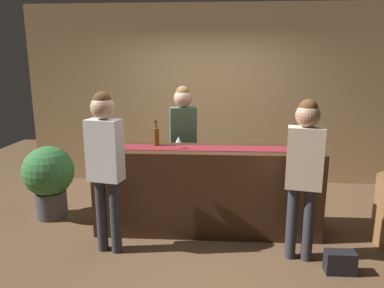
{
  "coord_description": "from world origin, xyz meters",
  "views": [
    {
      "loc": [
        0.07,
        -3.95,
        1.93
      ],
      "look_at": [
        -0.17,
        0.0,
        1.05
      ],
      "focal_mm": 32.99,
      "sensor_mm": 36.0,
      "label": 1
    }
  ],
  "objects_px": {
    "wine_bottle_amber": "(156,137)",
    "handbag": "(340,262)",
    "wine_glass_mid_counter": "(179,140)",
    "customer_browsing": "(105,156)",
    "wine_glass_near_customer": "(308,139)",
    "potted_plant_tall": "(49,177)",
    "wine_bottle_green": "(294,141)",
    "bartender": "(183,135)",
    "customer_sipping": "(304,164)"
  },
  "relations": [
    {
      "from": "wine_bottle_amber",
      "to": "handbag",
      "type": "relative_size",
      "value": 1.08
    },
    {
      "from": "wine_glass_mid_counter",
      "to": "customer_browsing",
      "type": "relative_size",
      "value": 0.09
    },
    {
      "from": "wine_bottle_amber",
      "to": "handbag",
      "type": "height_order",
      "value": "wine_bottle_amber"
    },
    {
      "from": "wine_glass_near_customer",
      "to": "wine_glass_mid_counter",
      "type": "height_order",
      "value": "same"
    },
    {
      "from": "customer_browsing",
      "to": "potted_plant_tall",
      "type": "xyz_separation_m",
      "value": [
        -1.01,
        0.81,
        -0.5
      ]
    },
    {
      "from": "wine_bottle_green",
      "to": "potted_plant_tall",
      "type": "height_order",
      "value": "wine_bottle_green"
    },
    {
      "from": "wine_glass_near_customer",
      "to": "customer_browsing",
      "type": "distance_m",
      "value": 2.27
    },
    {
      "from": "wine_glass_mid_counter",
      "to": "customer_browsing",
      "type": "distance_m",
      "value": 0.87
    },
    {
      "from": "wine_glass_near_customer",
      "to": "bartender",
      "type": "xyz_separation_m",
      "value": [
        -1.49,
        0.5,
        -0.07
      ]
    },
    {
      "from": "customer_browsing",
      "to": "handbag",
      "type": "bearing_deg",
      "value": 4.42
    },
    {
      "from": "bartender",
      "to": "customer_browsing",
      "type": "bearing_deg",
      "value": 48.56
    },
    {
      "from": "customer_sipping",
      "to": "wine_glass_mid_counter",
      "type": "bearing_deg",
      "value": 168.38
    },
    {
      "from": "wine_bottle_green",
      "to": "wine_glass_mid_counter",
      "type": "xyz_separation_m",
      "value": [
        -1.29,
        0.01,
        -0.01
      ]
    },
    {
      "from": "customer_browsing",
      "to": "wine_glass_near_customer",
      "type": "bearing_deg",
      "value": 27.97
    },
    {
      "from": "wine_bottle_green",
      "to": "potted_plant_tall",
      "type": "bearing_deg",
      "value": 174.38
    },
    {
      "from": "bartender",
      "to": "customer_browsing",
      "type": "relative_size",
      "value": 0.99
    },
    {
      "from": "wine_glass_near_customer",
      "to": "handbag",
      "type": "xyz_separation_m",
      "value": [
        0.13,
        -0.93,
        -1.0
      ]
    },
    {
      "from": "wine_bottle_amber",
      "to": "bartender",
      "type": "height_order",
      "value": "bartender"
    },
    {
      "from": "potted_plant_tall",
      "to": "handbag",
      "type": "distance_m",
      "value": 3.52
    },
    {
      "from": "wine_bottle_amber",
      "to": "potted_plant_tall",
      "type": "bearing_deg",
      "value": 174.25
    },
    {
      "from": "wine_glass_near_customer",
      "to": "wine_glass_mid_counter",
      "type": "xyz_separation_m",
      "value": [
        -1.48,
        -0.13,
        0.0
      ]
    },
    {
      "from": "wine_bottle_amber",
      "to": "bartender",
      "type": "relative_size",
      "value": 0.18
    },
    {
      "from": "handbag",
      "to": "potted_plant_tall",
      "type": "bearing_deg",
      "value": 161.82
    },
    {
      "from": "wine_bottle_green",
      "to": "wine_glass_near_customer",
      "type": "xyz_separation_m",
      "value": [
        0.19,
        0.13,
        -0.01
      ]
    },
    {
      "from": "potted_plant_tall",
      "to": "bartender",
      "type": "bearing_deg",
      "value": 11.33
    },
    {
      "from": "bartender",
      "to": "customer_browsing",
      "type": "distance_m",
      "value": 1.34
    },
    {
      "from": "wine_bottle_green",
      "to": "customer_browsing",
      "type": "bearing_deg",
      "value": -165.33
    },
    {
      "from": "customer_sipping",
      "to": "bartender",
      "type": "bearing_deg",
      "value": 149.18
    },
    {
      "from": "wine_bottle_green",
      "to": "handbag",
      "type": "distance_m",
      "value": 1.32
    },
    {
      "from": "wine_glass_near_customer",
      "to": "customer_sipping",
      "type": "bearing_deg",
      "value": -106.64
    },
    {
      "from": "wine_glass_mid_counter",
      "to": "customer_sipping",
      "type": "relative_size",
      "value": 0.09
    },
    {
      "from": "customer_browsing",
      "to": "handbag",
      "type": "xyz_separation_m",
      "value": [
        2.31,
        -0.28,
        -0.94
      ]
    },
    {
      "from": "customer_browsing",
      "to": "potted_plant_tall",
      "type": "relative_size",
      "value": 1.8
    },
    {
      "from": "potted_plant_tall",
      "to": "handbag",
      "type": "xyz_separation_m",
      "value": [
        3.32,
        -1.09,
        -0.43
      ]
    },
    {
      "from": "bartender",
      "to": "handbag",
      "type": "xyz_separation_m",
      "value": [
        1.62,
        -1.43,
        -0.93
      ]
    },
    {
      "from": "wine_bottle_amber",
      "to": "bartender",
      "type": "bearing_deg",
      "value": 59.98
    },
    {
      "from": "wine_bottle_green",
      "to": "wine_glass_mid_counter",
      "type": "distance_m",
      "value": 1.29
    },
    {
      "from": "customer_sipping",
      "to": "handbag",
      "type": "bearing_deg",
      "value": -24.12
    },
    {
      "from": "customer_browsing",
      "to": "handbag",
      "type": "distance_m",
      "value": 2.5
    },
    {
      "from": "potted_plant_tall",
      "to": "customer_sipping",
      "type": "bearing_deg",
      "value": -15.83
    },
    {
      "from": "customer_browsing",
      "to": "potted_plant_tall",
      "type": "bearing_deg",
      "value": 152.44
    },
    {
      "from": "potted_plant_tall",
      "to": "wine_glass_near_customer",
      "type": "bearing_deg",
      "value": -2.87
    },
    {
      "from": "wine_glass_near_customer",
      "to": "potted_plant_tall",
      "type": "distance_m",
      "value": 3.24
    },
    {
      "from": "wine_bottle_green",
      "to": "wine_glass_mid_counter",
      "type": "relative_size",
      "value": 2.1
    },
    {
      "from": "wine_glass_mid_counter",
      "to": "customer_sipping",
      "type": "height_order",
      "value": "customer_sipping"
    },
    {
      "from": "wine_bottle_amber",
      "to": "customer_sipping",
      "type": "distance_m",
      "value": 1.72
    },
    {
      "from": "wine_glass_mid_counter",
      "to": "customer_browsing",
      "type": "bearing_deg",
      "value": -142.71
    },
    {
      "from": "wine_bottle_green",
      "to": "customer_sipping",
      "type": "bearing_deg",
      "value": -91.38
    },
    {
      "from": "customer_browsing",
      "to": "wine_glass_mid_counter",
      "type": "bearing_deg",
      "value": 48.53
    },
    {
      "from": "wine_bottle_green",
      "to": "potted_plant_tall",
      "type": "distance_m",
      "value": 3.06
    }
  ]
}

